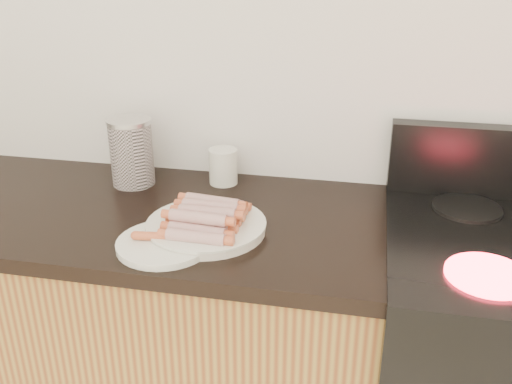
% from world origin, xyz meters
% --- Properties ---
extents(wall_back, '(4.00, 0.04, 2.60)m').
position_xyz_m(wall_back, '(0.00, 2.00, 1.30)').
color(wall_back, silver).
rests_on(wall_back, ground).
extents(cabinet_base, '(2.20, 0.59, 0.86)m').
position_xyz_m(cabinet_base, '(-0.70, 1.69, 0.43)').
color(cabinet_base, olive).
rests_on(cabinet_base, floor).
extents(burner_near_left, '(0.18, 0.18, 0.01)m').
position_xyz_m(burner_near_left, '(0.61, 1.51, 0.92)').
color(burner_near_left, '#FF1E2D').
rests_on(burner_near_left, stove).
extents(burner_far_left, '(0.18, 0.18, 0.01)m').
position_xyz_m(burner_far_left, '(0.61, 1.84, 0.92)').
color(burner_far_left, black).
rests_on(burner_far_left, stove).
extents(main_plate, '(0.34, 0.34, 0.02)m').
position_xyz_m(main_plate, '(-0.04, 1.61, 0.91)').
color(main_plate, white).
rests_on(main_plate, counter_slab).
extents(side_plate, '(0.26, 0.26, 0.02)m').
position_xyz_m(side_plate, '(-0.12, 1.51, 0.91)').
color(side_plate, white).
rests_on(side_plate, counter_slab).
extents(hotdog_pile, '(0.14, 0.24, 0.06)m').
position_xyz_m(hotdog_pile, '(-0.04, 1.61, 0.94)').
color(hotdog_pile, maroon).
rests_on(hotdog_pile, main_plate).
extents(plain_sausages, '(0.14, 0.04, 0.02)m').
position_xyz_m(plain_sausages, '(-0.12, 1.51, 0.93)').
color(plain_sausages, '#D66B38').
rests_on(plain_sausages, side_plate).
extents(canister, '(0.13, 0.13, 0.20)m').
position_xyz_m(canister, '(-0.34, 1.86, 1.00)').
color(canister, silver).
rests_on(canister, counter_slab).
extents(mug, '(0.11, 0.11, 0.11)m').
position_xyz_m(mug, '(-0.08, 1.92, 0.95)').
color(mug, white).
rests_on(mug, counter_slab).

